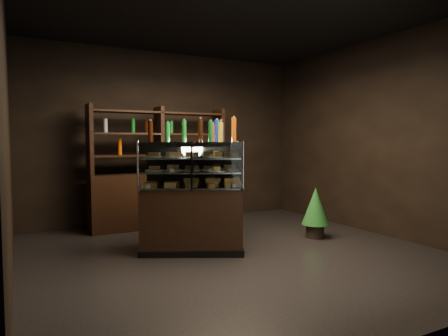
{
  "coord_description": "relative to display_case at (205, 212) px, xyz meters",
  "views": [
    {
      "loc": [
        -2.44,
        -4.34,
        1.42
      ],
      "look_at": [
        0.0,
        0.33,
        1.08
      ],
      "focal_mm": 32.0,
      "sensor_mm": 36.0,
      "label": 1
    }
  ],
  "objects": [
    {
      "name": "bottles_top",
      "position": [
        -0.0,
        0.0,
        1.08
      ],
      "size": [
        1.21,
        1.01,
        0.3
      ],
      "color": "#147223",
      "rests_on": "display_case"
    },
    {
      "name": "display_case",
      "position": [
        0.0,
        0.0,
        0.0
      ],
      "size": [
        1.75,
        1.47,
        1.43
      ],
      "rotation": [
        0.0,
        0.0,
        0.32
      ],
      "color": "black",
      "rests_on": "ground"
    },
    {
      "name": "potted_conifer",
      "position": [
        1.68,
        -0.25,
        0.01
      ],
      "size": [
        0.4,
        0.4,
        0.85
      ],
      "rotation": [
        0.0,
        0.0,
        -0.19
      ],
      "color": "black",
      "rests_on": "ground"
    },
    {
      "name": "ground",
      "position": [
        0.21,
        -0.46,
        -0.48
      ],
      "size": [
        5.0,
        5.0,
        0.0
      ],
      "primitive_type": "plane",
      "color": "black",
      "rests_on": "ground"
    },
    {
      "name": "food_display",
      "position": [
        0.0,
        -0.0,
        0.62
      ],
      "size": [
        1.38,
        1.15,
        0.44
      ],
      "color": "#C78047",
      "rests_on": "display_case"
    },
    {
      "name": "room_shell",
      "position": [
        0.21,
        -0.46,
        1.46
      ],
      "size": [
        5.02,
        5.02,
        3.01
      ],
      "color": "black",
      "rests_on": "ground"
    },
    {
      "name": "back_shelving",
      "position": [
        -0.1,
        1.59,
        0.13
      ],
      "size": [
        2.3,
        0.46,
        2.0
      ],
      "rotation": [
        0.0,
        0.0,
        0.02
      ],
      "color": "black",
      "rests_on": "ground"
    }
  ]
}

